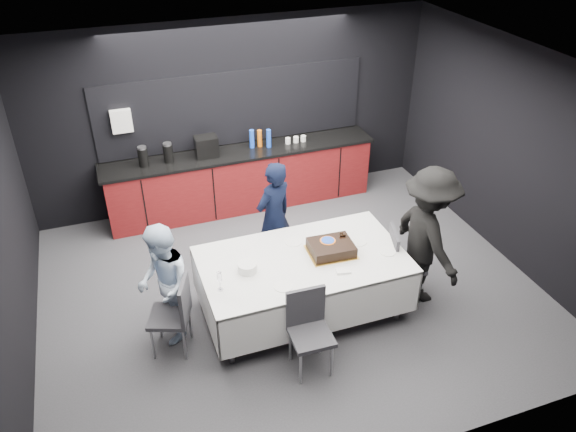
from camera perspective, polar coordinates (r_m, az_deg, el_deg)
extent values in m
plane|color=#3F3F44|center=(7.12, 0.27, -7.57)|extent=(6.00, 6.00, 0.00)
cube|color=white|center=(5.73, 0.35, 14.41)|extent=(6.00, 5.00, 0.04)
cube|color=black|center=(8.47, -5.57, 10.25)|extent=(6.00, 0.04, 2.80)
cube|color=black|center=(4.52, 11.48, -12.99)|extent=(6.00, 0.04, 2.80)
cube|color=black|center=(6.13, -27.11, -2.77)|extent=(0.04, 5.00, 2.80)
cube|color=black|center=(7.75, 21.77, 5.83)|extent=(0.04, 5.00, 2.80)
cube|color=#5B0E10|center=(8.61, -4.73, 3.68)|extent=(4.00, 0.60, 0.90)
cube|color=black|center=(8.39, -4.87, 6.49)|extent=(4.10, 0.64, 0.04)
cube|color=black|center=(8.41, -5.57, 10.83)|extent=(4.00, 0.03, 1.10)
cube|color=white|center=(8.14, -16.57, 9.25)|extent=(0.28, 0.12, 0.32)
cylinder|color=black|center=(8.13, -14.50, 5.81)|extent=(0.14, 0.14, 0.26)
cylinder|color=black|center=(8.16, -12.07, 6.24)|extent=(0.14, 0.14, 0.26)
cube|color=black|center=(8.22, -8.30, 7.00)|extent=(0.32, 0.24, 0.30)
cylinder|color=blue|center=(8.42, -3.69, 7.82)|extent=(0.07, 0.07, 0.28)
cylinder|color=orange|center=(8.45, -2.90, 7.88)|extent=(0.07, 0.07, 0.26)
cylinder|color=blue|center=(8.42, -1.97, 7.88)|extent=(0.07, 0.07, 0.28)
cylinder|color=white|center=(8.57, -0.01, 7.65)|extent=(0.08, 0.08, 0.09)
cylinder|color=white|center=(8.61, 0.81, 7.77)|extent=(0.08, 0.08, 0.09)
cylinder|color=white|center=(8.64, 1.56, 7.88)|extent=(0.08, 0.08, 0.09)
cylinder|color=#99999E|center=(8.07, -14.64, 6.73)|extent=(0.12, 0.12, 0.03)
cylinder|color=#99999E|center=(8.10, -12.19, 7.16)|extent=(0.12, 0.12, 0.03)
cylinder|color=#99999E|center=(6.02, -5.90, -12.04)|extent=(0.06, 0.06, 0.75)
cylinder|color=#99999E|center=(6.76, -8.06, -6.38)|extent=(0.06, 0.06, 0.75)
cylinder|color=#99999E|center=(6.61, 11.26, -7.77)|extent=(0.06, 0.06, 0.75)
cylinder|color=#99999E|center=(7.29, 7.43, -3.06)|extent=(0.06, 0.06, 0.75)
cube|color=silver|center=(6.35, 1.53, -4.49)|extent=(2.32, 1.32, 0.04)
cube|color=silver|center=(6.06, 3.72, -9.97)|extent=(2.32, 0.02, 0.55)
cube|color=silver|center=(7.00, -0.41, -3.22)|extent=(2.32, 0.02, 0.55)
cube|color=silver|center=(6.28, -8.46, -8.50)|extent=(0.02, 1.32, 0.55)
cube|color=silver|center=(6.93, 10.43, -4.25)|extent=(0.02, 1.32, 0.55)
cube|color=gold|center=(6.45, 4.39, -3.68)|extent=(0.55, 0.46, 0.01)
cube|color=black|center=(6.41, 4.41, -3.25)|extent=(0.51, 0.42, 0.11)
cube|color=black|center=(6.38, 4.43, -2.81)|extent=(0.51, 0.42, 0.01)
cylinder|color=orange|center=(6.41, 4.06, -2.50)|extent=(0.18, 0.18, 0.00)
cylinder|color=blue|center=(6.41, 4.06, -2.47)|extent=(0.15, 0.15, 0.01)
sphere|color=black|center=(6.52, 5.47, -1.76)|extent=(0.04, 0.04, 0.04)
sphere|color=black|center=(6.49, 5.78, -1.91)|extent=(0.04, 0.04, 0.04)
sphere|color=black|center=(6.48, 5.46, -1.98)|extent=(0.04, 0.04, 0.04)
cylinder|color=white|center=(6.14, -4.14, -5.21)|extent=(0.21, 0.21, 0.10)
cylinder|color=white|center=(5.95, -0.47, -7.16)|extent=(0.20, 0.20, 0.01)
cylinder|color=white|center=(6.66, 7.12, -2.55)|extent=(0.21, 0.21, 0.01)
cylinder|color=white|center=(6.54, 10.07, -3.58)|extent=(0.19, 0.19, 0.01)
cylinder|color=white|center=(6.60, 0.55, -2.64)|extent=(0.20, 0.20, 0.01)
cube|color=white|center=(6.17, 5.63, -5.57)|extent=(0.17, 0.13, 0.02)
cylinder|color=white|center=(5.96, -6.89, -7.40)|extent=(0.06, 0.06, 0.00)
cylinder|color=white|center=(5.92, -6.93, -6.94)|extent=(0.01, 0.01, 0.12)
cylinder|color=white|center=(5.85, -7.00, -6.10)|extent=(0.05, 0.05, 0.10)
cube|color=#313036|center=(6.22, -11.96, -9.97)|extent=(0.54, 0.54, 0.05)
cube|color=#313036|center=(6.02, -10.45, -8.29)|extent=(0.19, 0.41, 0.45)
cylinder|color=#99999E|center=(6.53, -12.92, -10.39)|extent=(0.03, 0.03, 0.44)
cylinder|color=#99999E|center=(6.30, -13.58, -12.48)|extent=(0.03, 0.03, 0.44)
cylinder|color=#99999E|center=(6.46, -9.94, -10.54)|extent=(0.03, 0.03, 0.44)
cylinder|color=#99999E|center=(6.22, -10.47, -12.66)|extent=(0.03, 0.03, 0.44)
cube|color=#313036|center=(6.96, 11.97, -4.76)|extent=(0.53, 0.53, 0.05)
cube|color=#313036|center=(6.77, 10.64, -3.13)|extent=(0.17, 0.41, 0.45)
cylinder|color=#99999E|center=(7.01, 13.41, -7.04)|extent=(0.03, 0.03, 0.44)
cylinder|color=#99999E|center=(7.27, 12.79, -5.34)|extent=(0.03, 0.03, 0.44)
cylinder|color=#99999E|center=(6.93, 10.68, -7.17)|extent=(0.03, 0.03, 0.44)
cylinder|color=#99999E|center=(7.19, 10.16, -5.45)|extent=(0.03, 0.03, 0.44)
cube|color=#313036|center=(5.88, 2.36, -12.11)|extent=(0.43, 0.43, 0.05)
cube|color=#313036|center=(5.84, 1.78, -9.12)|extent=(0.42, 0.05, 0.45)
cylinder|color=#99999E|center=(5.90, 1.28, -15.17)|extent=(0.03, 0.03, 0.44)
cylinder|color=#99999E|center=(5.98, 4.46, -14.40)|extent=(0.03, 0.03, 0.44)
cylinder|color=#99999E|center=(6.12, 0.23, -12.94)|extent=(0.03, 0.03, 0.44)
cylinder|color=#99999E|center=(6.20, 3.29, -12.23)|extent=(0.03, 0.03, 0.44)
imported|color=black|center=(7.08, -1.44, -0.13)|extent=(0.66, 0.57, 1.53)
imported|color=silver|center=(6.21, -12.51, -6.84)|extent=(0.56, 0.71, 1.44)
imported|color=black|center=(6.73, 13.95, -2.02)|extent=(0.69, 1.15, 1.75)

